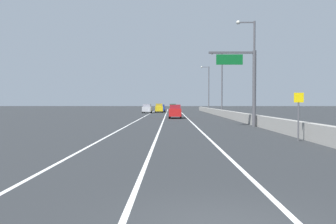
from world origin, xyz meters
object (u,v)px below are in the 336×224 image
Objects in this scene: speed_advisory_sign at (299,113)px; lamp_post_right_third at (221,80)px; car_silver_1 at (147,109)px; car_yellow_4 at (159,108)px; overhead_sign_gantry at (247,79)px; car_green_0 at (173,108)px; lamp_post_right_fourth at (208,86)px; lamp_post_right_second at (252,65)px; car_blue_3 at (161,108)px; car_red_2 at (175,111)px.

lamp_post_right_third is (1.12, 42.39, 4.74)m from speed_advisory_sign.
car_silver_1 is at bearing 102.85° from speed_advisory_sign.
overhead_sign_gantry is at bearing -78.04° from car_yellow_4.
car_green_0 is 10.88m from car_silver_1.
lamp_post_right_fourth is at bearing 27.16° from car_yellow_4.
overhead_sign_gantry is 2.50× the size of speed_advisory_sign.
lamp_post_right_second reaches higher than speed_advisory_sign.
car_silver_1 is 1.02× the size of car_blue_3.
car_blue_3 is (-3.13, 37.56, -0.10)m from car_red_2.
lamp_post_right_third is 1.00× the size of lamp_post_right_fourth.
car_green_0 is at bearing 57.45° from car_silver_1.
lamp_post_right_third is at bearing -90.67° from lamp_post_right_fourth.
lamp_post_right_second reaches higher than overhead_sign_gantry.
lamp_post_right_fourth is (0.31, 49.78, 0.00)m from lamp_post_right_second.
overhead_sign_gantry is at bearing -91.96° from lamp_post_right_fourth.
speed_advisory_sign is (0.44, -12.98, -2.96)m from overhead_sign_gantry.
lamp_post_right_fourth is (1.86, 54.30, 1.78)m from overhead_sign_gantry.
car_silver_1 is 0.95× the size of car_red_2.
lamp_post_right_second reaches higher than car_yellow_4.
lamp_post_right_third reaches higher than car_green_0.
overhead_sign_gantry reaches higher than car_green_0.
lamp_post_right_fourth is at bearing 89.64° from lamp_post_right_second.
car_blue_3 is (-10.38, 69.09, -0.83)m from speed_advisory_sign.
car_blue_3 is at bearing 88.19° from car_yellow_4.
car_silver_1 is at bearing 109.47° from lamp_post_right_second.
lamp_post_right_fourth reaches higher than car_blue_3.
lamp_post_right_third is 14.77m from car_red_2.
speed_advisory_sign is at bearing -91.51° from lamp_post_right_third.
speed_advisory_sign is 42.67m from lamp_post_right_third.
car_green_0 is 0.94× the size of car_silver_1.
car_silver_1 is (-14.36, 40.62, -5.50)m from lamp_post_right_second.
speed_advisory_sign is 67.46m from lamp_post_right_fourth.
lamp_post_right_second is (1.10, 17.50, 4.74)m from speed_advisory_sign.
car_red_2 is at bearing -89.76° from car_green_0.
lamp_post_right_second reaches higher than car_green_0.
lamp_post_right_third is (0.02, 24.89, 0.00)m from lamp_post_right_second.
lamp_post_right_third is 2.60× the size of car_blue_3.
car_blue_3 is (-2.98, 1.79, -0.08)m from car_green_0.
car_silver_1 is (-14.38, 15.73, -5.50)m from lamp_post_right_third.
overhead_sign_gantry is 5.10m from lamp_post_right_second.
lamp_post_right_second is at bearing 71.17° from overhead_sign_gantry.
lamp_post_right_third is at bearing -71.10° from car_green_0.
car_blue_3 is (-11.50, 26.69, -5.57)m from lamp_post_right_third.
overhead_sign_gantry is 1.66× the size of car_silver_1.
car_yellow_4 is at bearing 99.87° from speed_advisory_sign.
lamp_post_right_second is 2.60× the size of car_blue_3.
lamp_post_right_fourth is 13.17m from car_blue_3.
lamp_post_right_third is 29.60m from car_blue_3.
car_green_0 is 35.77m from car_red_2.
car_yellow_4 is (-11.74, 43.59, -5.45)m from lamp_post_right_second.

